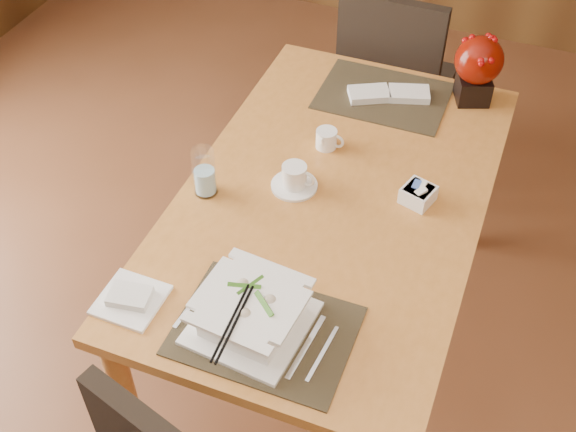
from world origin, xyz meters
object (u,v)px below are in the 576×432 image
at_px(coffee_cup, 294,178).
at_px(bread_plate, 131,300).
at_px(berry_decor, 478,66).
at_px(creamer_jug, 326,139).
at_px(dining_table, 332,217).
at_px(soup_setting, 251,312).
at_px(sugar_caddy, 418,195).
at_px(water_glass, 204,172).
at_px(far_chair, 393,77).

distance_m(coffee_cup, bread_plate, 0.63).
xyz_separation_m(coffee_cup, berry_decor, (0.42, 0.66, 0.10)).
relative_size(coffee_cup, creamer_jug, 1.62).
height_order(dining_table, soup_setting, soup_setting).
relative_size(sugar_caddy, berry_decor, 0.36).
height_order(coffee_cup, water_glass, water_glass).
xyz_separation_m(creamer_jug, berry_decor, (0.39, 0.43, 0.11)).
xyz_separation_m(berry_decor, far_chair, (-0.36, 0.35, -0.35)).
xyz_separation_m(coffee_cup, water_glass, (-0.24, -0.12, 0.05)).
height_order(soup_setting, berry_decor, berry_decor).
distance_m(coffee_cup, far_chair, 1.04).
relative_size(dining_table, bread_plate, 9.05).
height_order(water_glass, berry_decor, berry_decor).
bearing_deg(far_chair, sugar_caddy, 109.92).
xyz_separation_m(dining_table, water_glass, (-0.37, -0.13, 0.18)).
relative_size(dining_table, sugar_caddy, 16.96).
height_order(berry_decor, bread_plate, berry_decor).
distance_m(coffee_cup, creamer_jug, 0.22).
relative_size(water_glass, far_chair, 0.17).
bearing_deg(bread_plate, far_chair, 79.06).
relative_size(soup_setting, sugar_caddy, 3.48).
bearing_deg(water_glass, berry_decor, 49.38).
distance_m(dining_table, bread_plate, 0.70).
relative_size(coffee_cup, far_chair, 0.15).
bearing_deg(dining_table, water_glass, -160.54).
bearing_deg(bread_plate, berry_decor, 61.66).
distance_m(soup_setting, far_chair, 1.56).
xyz_separation_m(sugar_caddy, berry_decor, (0.05, 0.58, 0.11)).
distance_m(bread_plate, far_chair, 1.63).
bearing_deg(bread_plate, dining_table, 57.85).
xyz_separation_m(dining_table, berry_decor, (0.30, 0.64, 0.24)).
xyz_separation_m(soup_setting, water_glass, (-0.33, 0.42, 0.02)).
xyz_separation_m(coffee_cup, creamer_jug, (0.03, 0.22, -0.00)).
bearing_deg(bread_plate, soup_setting, 7.28).
xyz_separation_m(soup_setting, berry_decor, (0.33, 1.19, 0.08)).
relative_size(water_glass, creamer_jug, 1.82).
height_order(coffee_cup, far_chair, far_chair).
distance_m(water_glass, berry_decor, 1.02).
relative_size(dining_table, water_glass, 9.23).
xyz_separation_m(dining_table, sugar_caddy, (0.25, 0.06, 0.12)).
height_order(water_glass, far_chair, far_chair).
bearing_deg(water_glass, coffee_cup, 26.25).
relative_size(bread_plate, far_chair, 0.17).
relative_size(sugar_caddy, far_chair, 0.09).
bearing_deg(creamer_jug, sugar_caddy, -17.80).
distance_m(sugar_caddy, berry_decor, 0.59).
bearing_deg(soup_setting, creamer_jug, 100.00).
xyz_separation_m(dining_table, soup_setting, (-0.04, -0.55, 0.15)).
bearing_deg(coffee_cup, water_glass, -153.75).
bearing_deg(berry_decor, water_glass, -130.62).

